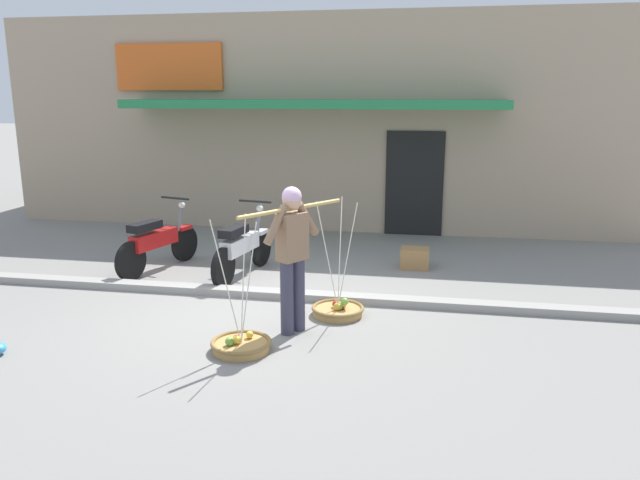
{
  "coord_description": "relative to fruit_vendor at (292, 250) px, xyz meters",
  "views": [
    {
      "loc": [
        2.1,
        -7.03,
        2.69
      ],
      "look_at": [
        0.68,
        0.6,
        0.85
      ],
      "focal_mm": 34.8,
      "sensor_mm": 36.0,
      "label": 1
    }
  ],
  "objects": [
    {
      "name": "fruit_basket_left_side",
      "position": [
        0.43,
        0.63,
        -0.9
      ],
      "size": [
        0.65,
        0.65,
        1.45
      ],
      "color": "#B2894C",
      "rests_on": "ground"
    },
    {
      "name": "motorcycle_nearest_shop",
      "position": [
        -2.64,
        2.12,
        -0.52
      ],
      "size": [
        0.68,
        1.77,
        1.09
      ],
      "color": "black",
      "rests_on": "ground"
    },
    {
      "name": "wooden_crate",
      "position": [
        1.29,
        2.98,
        -0.82
      ],
      "size": [
        0.44,
        0.36,
        0.32
      ],
      "primitive_type": "cube",
      "color": "olive",
      "rests_on": "ground"
    },
    {
      "name": "sidewalk_curb",
      "position": [
        -0.56,
        1.16,
        -0.93
      ],
      "size": [
        20.0,
        0.24,
        0.1
      ],
      "primitive_type": "cube",
      "color": "gray",
      "rests_on": "ground"
    },
    {
      "name": "fruit_vendor",
      "position": [
        0.0,
        0.0,
        0.0
      ],
      "size": [
        0.89,
        1.29,
        1.7
      ],
      "color": "#38384C",
      "rests_on": "ground"
    },
    {
      "name": "ground_plane",
      "position": [
        -0.56,
        0.46,
        -0.98
      ],
      "size": [
        90.0,
        90.0,
        0.0
      ],
      "primitive_type": "plane",
      "color": "gray"
    },
    {
      "name": "storefront_building",
      "position": [
        -0.79,
        7.89,
        1.13
      ],
      "size": [
        13.0,
        6.0,
        4.2
      ],
      "color": "tan",
      "rests_on": "ground"
    },
    {
      "name": "fruit_basket_right_side",
      "position": [
        -0.43,
        -0.63,
        -0.9
      ],
      "size": [
        0.65,
        0.65,
        1.45
      ],
      "color": "#B2894C",
      "rests_on": "ground"
    },
    {
      "name": "motorcycle_second_in_row",
      "position": [
        -1.25,
        2.04,
        -0.52
      ],
      "size": [
        0.55,
        1.81,
        1.09
      ],
      "color": "black",
      "rests_on": "ground"
    }
  ]
}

